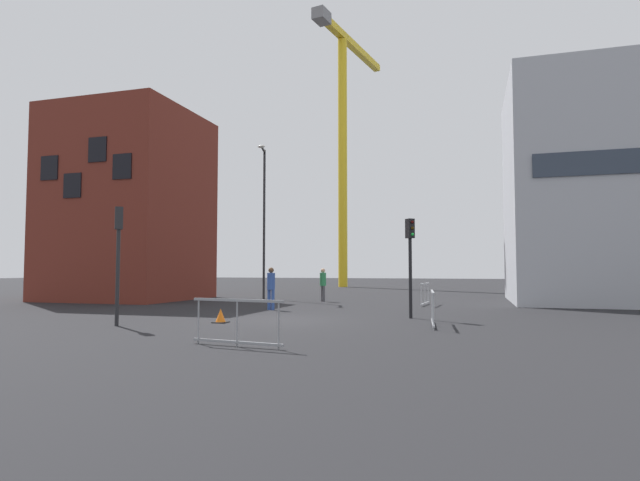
# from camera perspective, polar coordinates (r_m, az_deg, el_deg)

# --- Properties ---
(ground) EXTENTS (160.00, 160.00, 0.00)m
(ground) POSITION_cam_1_polar(r_m,az_deg,el_deg) (18.00, -4.37, -8.81)
(ground) COLOR black
(brick_building) EXTENTS (7.60, 7.33, 10.88)m
(brick_building) POSITION_cam_1_polar(r_m,az_deg,el_deg) (32.04, -20.47, 3.60)
(brick_building) COLOR maroon
(brick_building) RESTS_ON ground
(office_block) EXTENTS (9.77, 8.84, 11.70)m
(office_block) POSITION_cam_1_polar(r_m,az_deg,el_deg) (30.66, 29.39, 4.88)
(office_block) COLOR #A8AAB2
(office_block) RESTS_ON ground
(construction_crane) EXTENTS (3.90, 14.97, 25.94)m
(construction_crane) POSITION_cam_1_polar(r_m,az_deg,el_deg) (52.95, 2.63, 13.05)
(construction_crane) COLOR yellow
(construction_crane) RESTS_ON ground
(streetlamp_tall) EXTENTS (0.65, 1.54, 8.90)m
(streetlamp_tall) POSITION_cam_1_polar(r_m,az_deg,el_deg) (30.53, -6.28, 3.10)
(streetlamp_tall) COLOR #232326
(streetlamp_tall) RESTS_ON ground
(traffic_light_corner) EXTENTS (0.36, 0.38, 3.58)m
(traffic_light_corner) POSITION_cam_1_polar(r_m,az_deg,el_deg) (18.70, 10.02, -1.12)
(traffic_light_corner) COLOR black
(traffic_light_corner) RESTS_ON ground
(traffic_light_near) EXTENTS (0.36, 0.37, 3.71)m
(traffic_light_near) POSITION_cam_1_polar(r_m,az_deg,el_deg) (17.21, -21.55, -0.49)
(traffic_light_near) COLOR #232326
(traffic_light_near) RESTS_ON ground
(pedestrian_walking) EXTENTS (0.34, 0.34, 1.79)m
(pedestrian_walking) POSITION_cam_1_polar(r_m,az_deg,el_deg) (27.81, 0.33, -4.66)
(pedestrian_walking) COLOR #4C4C51
(pedestrian_walking) RESTS_ON ground
(pedestrian_waiting) EXTENTS (0.34, 0.34, 1.83)m
(pedestrian_waiting) POSITION_cam_1_polar(r_m,az_deg,el_deg) (22.30, -5.48, -4.95)
(pedestrian_waiting) COLOR #33519E
(pedestrian_waiting) RESTS_ON ground
(safety_barrier_left_run) EXTENTS (2.39, 0.40, 1.08)m
(safety_barrier_left_run) POSITION_cam_1_polar(r_m,az_deg,el_deg) (11.94, -9.23, -8.92)
(safety_barrier_left_run) COLOR gray
(safety_barrier_left_run) RESTS_ON ground
(safety_barrier_mid_span) EXTENTS (0.24, 2.26, 1.08)m
(safety_barrier_mid_span) POSITION_cam_1_polar(r_m,az_deg,el_deg) (25.48, 11.61, -5.83)
(safety_barrier_mid_span) COLOR #B2B5BA
(safety_barrier_mid_span) RESTS_ON ground
(safety_barrier_front) EXTENTS (0.28, 2.29, 1.08)m
(safety_barrier_front) POSITION_cam_1_polar(r_m,az_deg,el_deg) (16.33, 12.44, -7.33)
(safety_barrier_front) COLOR #9EA0A5
(safety_barrier_front) RESTS_ON ground
(traffic_cone_orange) EXTENTS (0.46, 0.46, 0.46)m
(traffic_cone_orange) POSITION_cam_1_polar(r_m,az_deg,el_deg) (17.29, -11.01, -8.29)
(traffic_cone_orange) COLOR black
(traffic_cone_orange) RESTS_ON ground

